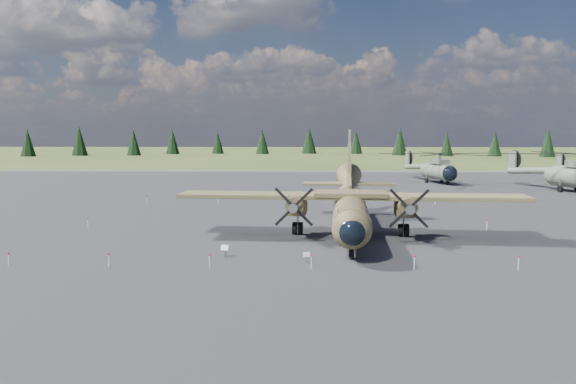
{
  "coord_description": "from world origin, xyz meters",
  "views": [
    {
      "loc": [
        1.57,
        -45.73,
        8.0
      ],
      "look_at": [
        0.17,
        2.0,
        2.87
      ],
      "focal_mm": 35.0,
      "sensor_mm": 36.0,
      "label": 1
    }
  ],
  "objects": [
    {
      "name": "info_placard_right",
      "position": [
        1.71,
        -12.03,
        0.46
      ],
      "size": [
        0.47,
        0.29,
        0.69
      ],
      "rotation": [
        0.0,
        0.0,
        0.25
      ],
      "color": "gray",
      "rests_on": "ground"
    },
    {
      "name": "info_placard_left",
      "position": [
        -3.51,
        -10.58,
        0.53
      ],
      "size": [
        0.55,
        0.38,
        0.8
      ],
      "rotation": [
        0.0,
        0.0,
        -0.35
      ],
      "color": "gray",
      "rests_on": "ground"
    },
    {
      "name": "apron",
      "position": [
        0.0,
        10.0,
        0.0
      ],
      "size": [
        120.0,
        120.0,
        0.04
      ],
      "primitive_type": "cube",
      "color": "#5A5A5F",
      "rests_on": "ground"
    },
    {
      "name": "ground",
      "position": [
        0.0,
        0.0,
        0.0
      ],
      "size": [
        500.0,
        500.0,
        0.0
      ],
      "primitive_type": "plane",
      "color": "#59622B",
      "rests_on": "ground"
    },
    {
      "name": "helicopter_near",
      "position": [
        22.3,
        41.86,
        3.36
      ],
      "size": [
        22.8,
        23.76,
        4.74
      ],
      "rotation": [
        0.0,
        0.0,
        0.26
      ],
      "color": "slate",
      "rests_on": "ground"
    },
    {
      "name": "transport_plane",
      "position": [
        5.15,
        -2.28,
        2.5
      ],
      "size": [
        26.41,
        23.95,
        8.7
      ],
      "rotation": [
        0.0,
        0.0,
        -0.07
      ],
      "color": "#3C3F22",
      "rests_on": "ground"
    },
    {
      "name": "treeline",
      "position": [
        -2.57,
        -8.07,
        4.78
      ],
      "size": [
        330.42,
        326.69,
        11.0
      ],
      "color": "black",
      "rests_on": "ground"
    },
    {
      "name": "barrier_fence",
      "position": [
        -0.46,
        -0.08,
        0.51
      ],
      "size": [
        33.12,
        29.62,
        0.85
      ],
      "color": "white",
      "rests_on": "ground"
    }
  ]
}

